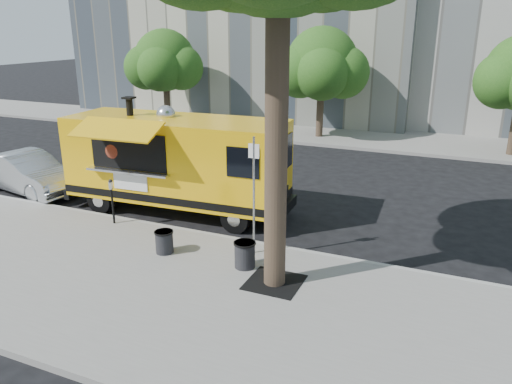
# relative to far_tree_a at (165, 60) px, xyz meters

# --- Properties ---
(ground) EXTENTS (120.00, 120.00, 0.00)m
(ground) POSITION_rel_far_tree_a_xyz_m (10.00, -12.30, -3.78)
(ground) COLOR black
(ground) RESTS_ON ground
(sidewalk) EXTENTS (60.00, 6.00, 0.15)m
(sidewalk) POSITION_rel_far_tree_a_xyz_m (10.00, -16.30, -3.70)
(sidewalk) COLOR gray
(sidewalk) RESTS_ON ground
(curb) EXTENTS (60.00, 0.14, 0.16)m
(curb) POSITION_rel_far_tree_a_xyz_m (10.00, -13.23, -3.70)
(curb) COLOR #999993
(curb) RESTS_ON ground
(far_sidewalk) EXTENTS (60.00, 5.00, 0.15)m
(far_sidewalk) POSITION_rel_far_tree_a_xyz_m (10.00, 1.20, -3.70)
(far_sidewalk) COLOR gray
(far_sidewalk) RESTS_ON ground
(tree_well) EXTENTS (1.20, 1.20, 0.02)m
(tree_well) POSITION_rel_far_tree_a_xyz_m (12.60, -15.10, -3.62)
(tree_well) COLOR black
(tree_well) RESTS_ON sidewalk
(far_tree_a) EXTENTS (3.42, 3.42, 5.36)m
(far_tree_a) POSITION_rel_far_tree_a_xyz_m (0.00, 0.00, 0.00)
(far_tree_a) COLOR #33261C
(far_tree_a) RESTS_ON far_sidewalk
(far_tree_b) EXTENTS (3.60, 3.60, 5.50)m
(far_tree_b) POSITION_rel_far_tree_a_xyz_m (9.00, 0.40, 0.06)
(far_tree_b) COLOR #33261C
(far_tree_b) RESTS_ON far_sidewalk
(sign_post) EXTENTS (0.28, 0.06, 3.00)m
(sign_post) POSITION_rel_far_tree_a_xyz_m (11.55, -13.85, -1.93)
(sign_post) COLOR silver
(sign_post) RESTS_ON sidewalk
(parking_meter) EXTENTS (0.11, 0.11, 1.33)m
(parking_meter) POSITION_rel_far_tree_a_xyz_m (7.00, -13.65, -2.79)
(parking_meter) COLOR black
(parking_meter) RESTS_ON sidewalk
(food_truck) EXTENTS (7.24, 3.59, 3.53)m
(food_truck) POSITION_rel_far_tree_a_xyz_m (7.97, -11.73, -2.12)
(food_truck) COLOR yellow
(food_truck) RESTS_ON ground
(sedan) EXTENTS (4.49, 2.29, 1.41)m
(sedan) POSITION_rel_far_tree_a_xyz_m (2.10, -12.15, -3.07)
(sedan) COLOR #B0B3B7
(sedan) RESTS_ON ground
(trash_bin_left) EXTENTS (0.53, 0.53, 0.64)m
(trash_bin_left) POSITION_rel_far_tree_a_xyz_m (11.67, -14.66, -3.28)
(trash_bin_left) COLOR black
(trash_bin_left) RESTS_ON sidewalk
(trash_bin_right) EXTENTS (0.48, 0.48, 0.58)m
(trash_bin_right) POSITION_rel_far_tree_a_xyz_m (9.46, -14.75, -3.31)
(trash_bin_right) COLOR black
(trash_bin_right) RESTS_ON sidewalk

